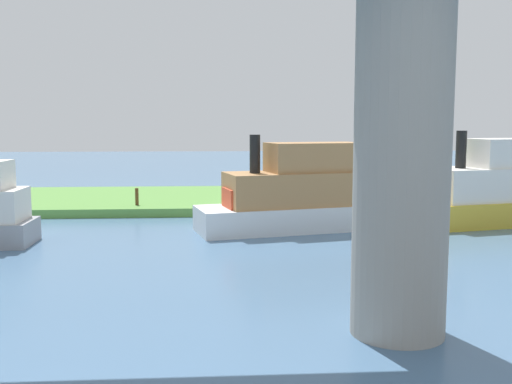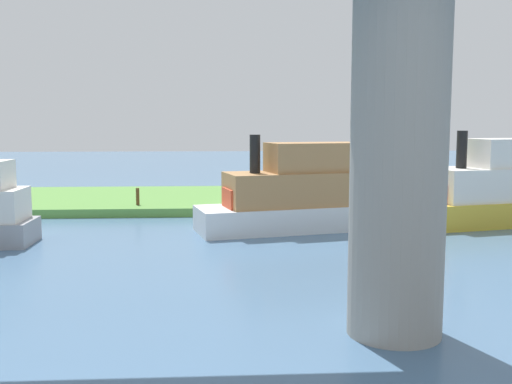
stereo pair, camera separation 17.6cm
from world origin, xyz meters
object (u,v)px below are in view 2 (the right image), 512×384
object	(u,v)px
person_on_bank	(274,191)
motorboat_white	(297,195)
mooring_post	(138,197)
bridge_pylon	(398,156)
pontoon_yellow	(497,190)

from	to	relation	value
person_on_bank	motorboat_white	bearing A→B (deg)	95.46
mooring_post	motorboat_white	size ratio (longest dim) A/B	0.10
bridge_pylon	motorboat_white	world-z (taller)	bridge_pylon
motorboat_white	mooring_post	bearing A→B (deg)	-33.95
person_on_bank	pontoon_yellow	xyz separation A→B (m)	(-11.35, 5.24, 0.62)
bridge_pylon	person_on_bank	xyz separation A→B (m)	(1.16, -20.95, -3.27)
mooring_post	pontoon_yellow	size ratio (longest dim) A/B	0.10
person_on_bank	pontoon_yellow	distance (m)	12.52
person_on_bank	mooring_post	distance (m)	8.10
bridge_pylon	mooring_post	distance (m)	22.75
person_on_bank	mooring_post	size ratio (longest dim) A/B	1.39
pontoon_yellow	person_on_bank	bearing A→B (deg)	-24.77
bridge_pylon	mooring_post	world-z (taller)	bridge_pylon
motorboat_white	pontoon_yellow	distance (m)	10.80
bridge_pylon	mooring_post	bearing A→B (deg)	-65.73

